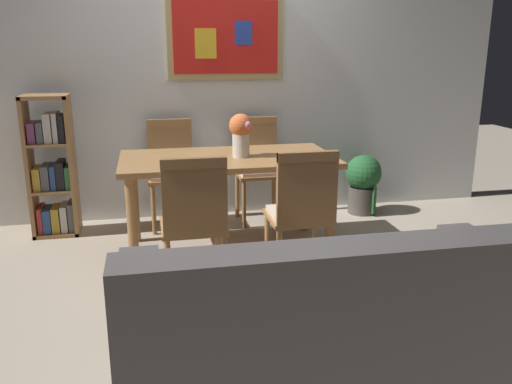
{
  "coord_description": "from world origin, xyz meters",
  "views": [
    {
      "loc": [
        -0.64,
        -3.3,
        1.54
      ],
      "look_at": [
        -0.01,
        -0.18,
        0.65
      ],
      "focal_mm": 37.44,
      "sensor_mm": 36.0,
      "label": 1
    }
  ],
  "objects": [
    {
      "name": "ground_plane",
      "position": [
        0.0,
        0.0,
        0.0
      ],
      "size": [
        12.0,
        12.0,
        0.0
      ],
      "primitive_type": "plane",
      "color": "tan"
    },
    {
      "name": "wall_back_with_painting",
      "position": [
        0.0,
        1.51,
        1.3
      ],
      "size": [
        5.2,
        0.14,
        2.6
      ],
      "color": "silver",
      "rests_on": "ground_plane"
    },
    {
      "name": "dining_table",
      "position": [
        -0.08,
        0.52,
        0.64
      ],
      "size": [
        1.57,
        0.81,
        0.73
      ],
      "color": "#9E7042",
      "rests_on": "ground_plane"
    },
    {
      "name": "dining_chair_far_left",
      "position": [
        -0.47,
        1.23,
        0.54
      ],
      "size": [
        0.4,
        0.41,
        0.91
      ],
      "color": "#9E7042",
      "rests_on": "ground_plane"
    },
    {
      "name": "dining_chair_far_right",
      "position": [
        0.29,
        1.23,
        0.54
      ],
      "size": [
        0.4,
        0.41,
        0.91
      ],
      "color": "#9E7042",
      "rests_on": "ground_plane"
    },
    {
      "name": "dining_chair_near_right",
      "position": [
        0.29,
        -0.18,
        0.54
      ],
      "size": [
        0.4,
        0.41,
        0.91
      ],
      "color": "#9E7042",
      "rests_on": "ground_plane"
    },
    {
      "name": "dining_chair_near_left",
      "position": [
        -0.4,
        -0.22,
        0.54
      ],
      "size": [
        0.4,
        0.41,
        0.91
      ],
      "color": "#9E7042",
      "rests_on": "ground_plane"
    },
    {
      "name": "leather_couch",
      "position": [
        0.09,
        -1.36,
        0.31
      ],
      "size": [
        1.8,
        0.84,
        0.84
      ],
      "color": "#514C4C",
      "rests_on": "ground_plane"
    },
    {
      "name": "bookshelf",
      "position": [
        -1.42,
        1.17,
        0.52
      ],
      "size": [
        0.36,
        0.28,
        1.15
      ],
      "color": "#9E7042",
      "rests_on": "ground_plane"
    },
    {
      "name": "potted_ivy",
      "position": [
        1.29,
        1.2,
        0.3
      ],
      "size": [
        0.33,
        0.33,
        0.55
      ],
      "color": "#4C4742",
      "rests_on": "ground_plane"
    },
    {
      "name": "flower_vase",
      "position": [
        0.02,
        0.5,
        0.92
      ],
      "size": [
        0.18,
        0.18,
        0.32
      ],
      "color": "beige",
      "rests_on": "dining_table"
    },
    {
      "name": "tv_remote",
      "position": [
        0.5,
        0.44,
        0.74
      ],
      "size": [
        0.07,
        0.16,
        0.02
      ],
      "color": "black",
      "rests_on": "dining_table"
    }
  ]
}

